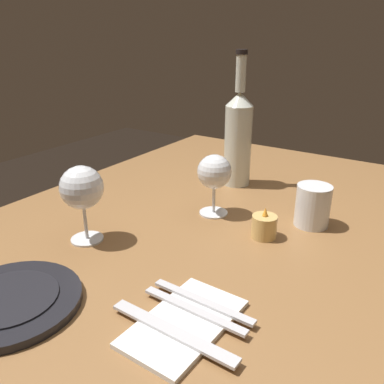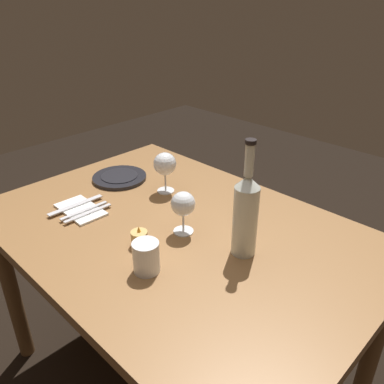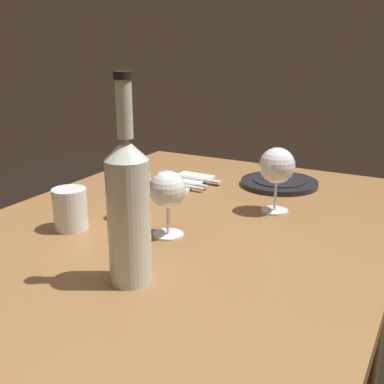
# 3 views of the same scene
# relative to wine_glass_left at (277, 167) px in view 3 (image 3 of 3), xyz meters

# --- Properties ---
(dining_table) EXTENTS (1.30, 0.90, 0.74)m
(dining_table) POSITION_rel_wine_glass_left_xyz_m (-0.22, 0.15, -0.20)
(dining_table) COLOR olive
(dining_table) RESTS_ON ground
(wine_glass_left) EXTENTS (0.09, 0.09, 0.16)m
(wine_glass_left) POSITION_rel_wine_glass_left_xyz_m (0.00, 0.00, 0.00)
(wine_glass_left) COLOR white
(wine_glass_left) RESTS_ON dining_table
(wine_glass_right) EXTENTS (0.08, 0.08, 0.14)m
(wine_glass_right) POSITION_rel_wine_glass_left_xyz_m (-0.25, 0.15, -0.01)
(wine_glass_right) COLOR white
(wine_glass_right) RESTS_ON dining_table
(wine_bottle) EXTENTS (0.07, 0.07, 0.36)m
(wine_bottle) POSITION_rel_wine_glass_left_xyz_m (-0.46, 0.10, 0.02)
(wine_bottle) COLOR silver
(wine_bottle) RESTS_ON dining_table
(water_tumbler) EXTENTS (0.07, 0.07, 0.09)m
(water_tumbler) POSITION_rel_wine_glass_left_xyz_m (-0.32, 0.36, -0.07)
(water_tumbler) COLOR white
(water_tumbler) RESTS_ON dining_table
(votive_candle) EXTENTS (0.05, 0.05, 0.07)m
(votive_candle) POSITION_rel_wine_glass_left_xyz_m (-0.21, 0.30, -0.09)
(votive_candle) COLOR #DBB266
(votive_candle) RESTS_ON dining_table
(dinner_plate) EXTENTS (0.22, 0.22, 0.02)m
(dinner_plate) POSITION_rel_wine_glass_left_xyz_m (0.22, 0.06, -0.10)
(dinner_plate) COLOR black
(dinner_plate) RESTS_ON dining_table
(folded_napkin) EXTENTS (0.19, 0.12, 0.01)m
(folded_napkin) POSITION_rel_wine_glass_left_xyz_m (0.10, 0.31, -0.11)
(folded_napkin) COLOR white
(folded_napkin) RESTS_ON dining_table
(fork_inner) EXTENTS (0.02, 0.18, 0.00)m
(fork_inner) POSITION_rel_wine_glass_left_xyz_m (0.08, 0.31, -0.10)
(fork_inner) COLOR silver
(fork_inner) RESTS_ON folded_napkin
(fork_outer) EXTENTS (0.02, 0.18, 0.00)m
(fork_outer) POSITION_rel_wine_glass_left_xyz_m (0.05, 0.31, -0.10)
(fork_outer) COLOR silver
(fork_outer) RESTS_ON folded_napkin
(table_knife) EXTENTS (0.03, 0.21, 0.00)m
(table_knife) POSITION_rel_wine_glass_left_xyz_m (0.13, 0.31, -0.10)
(table_knife) COLOR silver
(table_knife) RESTS_ON folded_napkin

